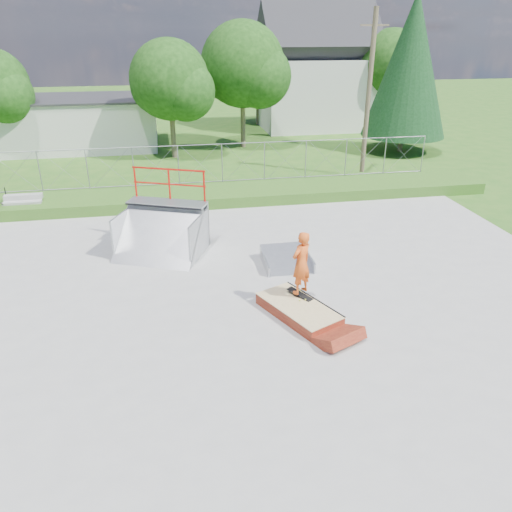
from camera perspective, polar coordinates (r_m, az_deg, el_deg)
The scene contains 18 objects.
ground at distance 14.29m, azimuth 1.34°, elevation -5.18°, with size 120.00×120.00×0.00m, color #2B5E1B.
concrete_pad at distance 14.28m, azimuth 1.34°, elevation -5.11°, with size 20.00×16.00×0.04m, color #969693.
grass_berm at distance 22.83m, azimuth -3.51°, elevation 7.15°, with size 24.00×3.00×0.50m, color #2B5E1B.
grind_box at distance 13.55m, azimuth 4.87°, elevation -6.22°, with size 2.05×2.66×0.36m.
quarter_pipe at distance 16.91m, azimuth -11.07°, elevation 4.35°, with size 2.74×2.32×2.74m, color #9FA1A7, non-canonical shape.
flat_bank_ramp at distance 16.25m, azimuth 3.56°, elevation -0.42°, with size 1.53×1.63×0.47m, color #9FA1A7, non-canonical shape.
skateboard at distance 13.86m, azimuth 5.04°, elevation -4.40°, with size 0.22×0.80×0.02m, color black.
skater at distance 13.45m, azimuth 5.18°, elevation -1.09°, with size 0.65×0.43×1.78m, color #EC5B1D.
concrete_stairs at distance 22.67m, azimuth -25.17°, elevation 5.08°, with size 1.50×1.60×0.80m, color #969693, non-canonical shape.
chain_link_fence at distance 23.48m, azimuth -3.90°, elevation 10.55°, with size 20.00×0.06×1.80m, color gray, non-canonical shape.
utility_building_flat at distance 35.01m, azimuth -19.83°, elevation 14.07°, with size 10.00×6.00×3.00m, color beige.
gable_house at distance 39.98m, azimuth 6.83°, elevation 19.83°, with size 8.40×6.08×8.94m.
utility_pole at distance 26.33m, azimuth 12.72°, elevation 17.33°, with size 0.24×0.24×8.00m, color brown.
tree_left_near at distance 30.11m, azimuth -9.34°, elevation 18.91°, with size 4.76×4.48×6.65m.
tree_center at distance 32.46m, azimuth -0.98°, elevation 20.68°, with size 5.44×5.12×7.60m.
tree_right_far at distance 39.78m, azimuth 15.61°, elevation 20.16°, with size 5.10×4.80×7.12m.
tree_back_mid at distance 40.88m, azimuth 0.61°, elevation 19.81°, with size 4.08×3.84×5.70m.
conifer_tree at distance 32.63m, azimuth 17.18°, elevation 20.06°, with size 5.04×5.04×9.10m.
Camera 1 is at (-2.57, -12.12, 7.12)m, focal length 35.00 mm.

